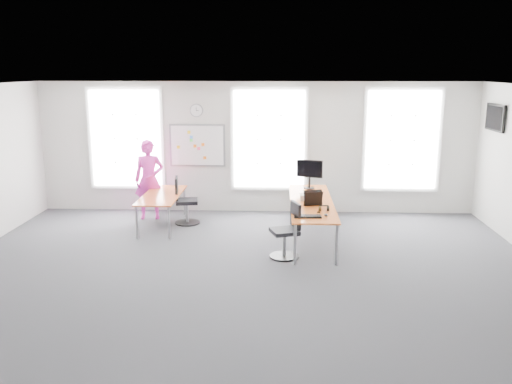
{
  "coord_description": "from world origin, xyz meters",
  "views": [
    {
      "loc": [
        0.55,
        -8.32,
        3.29
      ],
      "look_at": [
        0.13,
        1.2,
        1.1
      ],
      "focal_mm": 38.0,
      "sensor_mm": 36.0,
      "label": 1
    }
  ],
  "objects_px": {
    "desk_right": "(311,204)",
    "monitor": "(310,172)",
    "chair_left": "(184,203)",
    "keyboard": "(308,217)",
    "chair_right": "(288,233)",
    "headphones": "(323,208)",
    "desk_left": "(162,197)",
    "person": "(149,180)"
  },
  "relations": [
    {
      "from": "desk_right",
      "to": "monitor",
      "type": "height_order",
      "value": "monitor"
    },
    {
      "from": "chair_right",
      "to": "keyboard",
      "type": "bearing_deg",
      "value": 62.0
    },
    {
      "from": "chair_right",
      "to": "headphones",
      "type": "xyz_separation_m",
      "value": [
        0.65,
        0.37,
        0.37
      ]
    },
    {
      "from": "chair_left",
      "to": "keyboard",
      "type": "xyz_separation_m",
      "value": [
        2.54,
        -2.09,
        0.32
      ]
    },
    {
      "from": "desk_right",
      "to": "monitor",
      "type": "distance_m",
      "value": 1.21
    },
    {
      "from": "desk_right",
      "to": "monitor",
      "type": "bearing_deg",
      "value": 89.21
    },
    {
      "from": "desk_left",
      "to": "person",
      "type": "xyz_separation_m",
      "value": [
        -0.41,
        0.62,
        0.25
      ]
    },
    {
      "from": "person",
      "to": "headphones",
      "type": "relative_size",
      "value": 9.27
    },
    {
      "from": "desk_right",
      "to": "keyboard",
      "type": "distance_m",
      "value": 1.17
    },
    {
      "from": "person",
      "to": "headphones",
      "type": "distance_m",
      "value": 4.21
    },
    {
      "from": "chair_left",
      "to": "monitor",
      "type": "height_order",
      "value": "monitor"
    },
    {
      "from": "chair_right",
      "to": "monitor",
      "type": "distance_m",
      "value": 2.39
    },
    {
      "from": "chair_left",
      "to": "monitor",
      "type": "bearing_deg",
      "value": -94.74
    },
    {
      "from": "monitor",
      "to": "keyboard",
      "type": "bearing_deg",
      "value": -76.62
    },
    {
      "from": "desk_right",
      "to": "monitor",
      "type": "xyz_separation_m",
      "value": [
        0.02,
        1.13,
        0.43
      ]
    },
    {
      "from": "monitor",
      "to": "chair_left",
      "type": "bearing_deg",
      "value": -158.77
    },
    {
      "from": "chair_left",
      "to": "person",
      "type": "xyz_separation_m",
      "value": [
        -0.83,
        0.39,
        0.43
      ]
    },
    {
      "from": "monitor",
      "to": "chair_right",
      "type": "bearing_deg",
      "value": -85.36
    },
    {
      "from": "chair_left",
      "to": "person",
      "type": "relative_size",
      "value": 0.58
    },
    {
      "from": "person",
      "to": "keyboard",
      "type": "xyz_separation_m",
      "value": [
        3.37,
        -2.48,
        -0.12
      ]
    },
    {
      "from": "chair_right",
      "to": "headphones",
      "type": "height_order",
      "value": "chair_right"
    },
    {
      "from": "desk_left",
      "to": "chair_right",
      "type": "relative_size",
      "value": 1.92
    },
    {
      "from": "desk_right",
      "to": "chair_right",
      "type": "distance_m",
      "value": 1.23
    },
    {
      "from": "desk_right",
      "to": "chair_right",
      "type": "height_order",
      "value": "chair_right"
    },
    {
      "from": "desk_right",
      "to": "headphones",
      "type": "xyz_separation_m",
      "value": [
        0.18,
        -0.73,
        0.1
      ]
    },
    {
      "from": "monitor",
      "to": "person",
      "type": "bearing_deg",
      "value": -166.1
    },
    {
      "from": "chair_right",
      "to": "person",
      "type": "distance_m",
      "value": 3.9
    },
    {
      "from": "headphones",
      "to": "monitor",
      "type": "height_order",
      "value": "monitor"
    },
    {
      "from": "keyboard",
      "to": "headphones",
      "type": "bearing_deg",
      "value": 52.88
    },
    {
      "from": "desk_right",
      "to": "desk_left",
      "type": "height_order",
      "value": "desk_right"
    },
    {
      "from": "desk_right",
      "to": "person",
      "type": "relative_size",
      "value": 1.76
    },
    {
      "from": "desk_right",
      "to": "chair_right",
      "type": "bearing_deg",
      "value": -113.16
    },
    {
      "from": "person",
      "to": "keyboard",
      "type": "bearing_deg",
      "value": -42.52
    },
    {
      "from": "chair_left",
      "to": "monitor",
      "type": "relative_size",
      "value": 1.63
    },
    {
      "from": "desk_right",
      "to": "chair_left",
      "type": "bearing_deg",
      "value": 160.84
    },
    {
      "from": "chair_right",
      "to": "chair_left",
      "type": "distance_m",
      "value": 2.99
    },
    {
      "from": "desk_left",
      "to": "person",
      "type": "height_order",
      "value": "person"
    },
    {
      "from": "desk_left",
      "to": "monitor",
      "type": "height_order",
      "value": "monitor"
    },
    {
      "from": "desk_right",
      "to": "monitor",
      "type": "relative_size",
      "value": 4.94
    },
    {
      "from": "chair_left",
      "to": "keyboard",
      "type": "relative_size",
      "value": 2.13
    },
    {
      "from": "desk_right",
      "to": "chair_right",
      "type": "relative_size",
      "value": 3.13
    },
    {
      "from": "chair_right",
      "to": "chair_left",
      "type": "relative_size",
      "value": 0.97
    }
  ]
}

